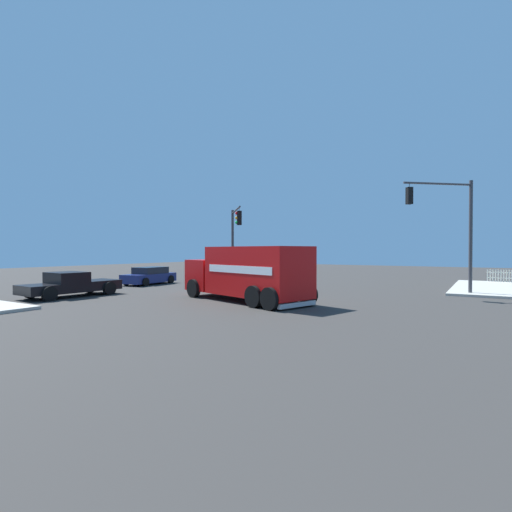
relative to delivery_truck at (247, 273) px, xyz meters
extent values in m
plane|color=#33302D|center=(-1.05, -0.41, -1.45)|extent=(100.00, 100.00, 0.00)
cube|color=red|center=(-0.70, 0.22, 0.11)|extent=(6.04, 3.95, 2.42)
cube|color=red|center=(3.02, -0.94, -0.25)|extent=(2.53, 2.86, 1.70)
cube|color=black|center=(3.83, -1.20, 0.09)|extent=(0.68, 1.95, 0.88)
cube|color=#B2B2B7|center=(-3.27, 1.02, -1.26)|extent=(0.88, 2.26, 0.21)
cube|color=white|center=(-0.34, 1.37, 0.23)|extent=(4.48, 1.41, 0.36)
cube|color=white|center=(-1.06, -0.94, 0.23)|extent=(4.48, 1.41, 0.36)
cylinder|color=black|center=(3.34, 0.26, -0.95)|extent=(1.04, 0.57, 1.00)
cylinder|color=black|center=(2.60, -2.11, -0.95)|extent=(1.04, 0.57, 1.00)
cylinder|color=black|center=(-1.47, 1.76, -0.95)|extent=(1.04, 0.57, 1.00)
cylinder|color=black|center=(-2.20, -0.61, -0.95)|extent=(1.04, 0.57, 1.00)
cylinder|color=black|center=(-2.47, 2.07, -0.95)|extent=(1.04, 0.57, 1.00)
cylinder|color=black|center=(-3.21, -0.30, -0.95)|extent=(1.04, 0.57, 1.00)
cylinder|color=#38383D|center=(-9.59, -8.96, 1.93)|extent=(0.20, 0.20, 6.48)
cylinder|color=#38383D|center=(-8.00, -7.57, 4.92)|extent=(3.27, 2.88, 0.12)
cylinder|color=#38383D|center=(-6.67, -6.40, 4.79)|extent=(0.03, 0.03, 0.25)
cube|color=black|center=(-6.67, -6.40, 4.19)|extent=(0.42, 0.42, 0.95)
sphere|color=red|center=(-6.55, -6.54, 4.51)|extent=(0.20, 0.20, 0.20)
sphere|color=#EFA314|center=(-6.55, -6.54, 4.20)|extent=(0.20, 0.20, 0.20)
sphere|color=#19CC4C|center=(-6.55, -6.54, 3.89)|extent=(0.20, 0.20, 0.20)
cylinder|color=#38383D|center=(6.64, -8.23, 1.42)|extent=(0.20, 0.20, 5.74)
cylinder|color=#38383D|center=(5.13, -6.49, 4.04)|extent=(3.12, 3.58, 0.12)
cylinder|color=#38383D|center=(3.84, -5.00, 3.91)|extent=(0.03, 0.03, 0.25)
cube|color=black|center=(3.84, -5.00, 3.31)|extent=(0.42, 0.42, 0.95)
sphere|color=red|center=(3.98, -4.88, 3.63)|extent=(0.20, 0.20, 0.20)
sphere|color=#EFA314|center=(3.98, -4.88, 3.32)|extent=(0.20, 0.20, 0.20)
sphere|color=#19CC4C|center=(3.98, -4.88, 3.01)|extent=(0.20, 0.20, 0.20)
cube|color=black|center=(9.55, 5.35, -0.92)|extent=(2.04, 1.62, 0.50)
cube|color=black|center=(9.45, 3.75, -0.62)|extent=(2.05, 1.82, 1.10)
cube|color=black|center=(9.45, 3.75, -0.33)|extent=(1.88, 1.54, 0.48)
cube|color=black|center=(9.33, 1.91, -0.89)|extent=(2.07, 2.12, 0.55)
cylinder|color=black|center=(8.54, 5.28, -1.07)|extent=(0.29, 0.77, 0.76)
cylinder|color=black|center=(10.54, 5.15, -1.07)|extent=(0.29, 0.77, 0.76)
cylinder|color=black|center=(8.32, 1.86, -1.07)|extent=(0.29, 0.77, 0.76)
cylinder|color=black|center=(10.33, 1.73, -1.07)|extent=(0.29, 0.77, 0.76)
cube|color=navy|center=(11.58, -4.22, -0.96)|extent=(2.18, 4.45, 0.65)
cube|color=black|center=(11.59, -4.37, -0.39)|extent=(1.80, 2.54, 0.50)
cylinder|color=black|center=(10.53, -2.89, -1.14)|extent=(0.26, 0.64, 0.62)
cylinder|color=black|center=(12.36, -2.73, -1.14)|extent=(0.26, 0.64, 0.62)
cylinder|color=black|center=(10.79, -5.72, -1.14)|extent=(0.26, 0.64, 0.62)
cylinder|color=black|center=(12.62, -5.55, -1.14)|extent=(0.26, 0.64, 0.62)
cube|color=silver|center=(-12.06, -18.97, -0.83)|extent=(0.08, 0.04, 0.95)
cube|color=silver|center=(-11.88, -18.97, -0.83)|extent=(0.08, 0.04, 0.95)
cube|color=silver|center=(-11.70, -18.97, -0.83)|extent=(0.08, 0.04, 0.95)
cube|color=silver|center=(-11.52, -18.97, -0.83)|extent=(0.08, 0.04, 0.95)
cube|color=silver|center=(-11.34, -18.97, -0.83)|extent=(0.08, 0.04, 0.95)
cube|color=silver|center=(-11.16, -18.97, -0.83)|extent=(0.08, 0.04, 0.95)
cube|color=silver|center=(-10.98, -18.97, -0.83)|extent=(0.08, 0.04, 0.95)
cube|color=silver|center=(-10.80, -18.97, -0.83)|extent=(0.08, 0.04, 0.95)
cube|color=silver|center=(-10.62, -18.97, -0.83)|extent=(0.08, 0.04, 0.95)
cube|color=silver|center=(-10.44, -18.97, -0.83)|extent=(0.08, 0.04, 0.95)
camera|label=1|loc=(-10.44, 16.32, 1.13)|focal=26.78mm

